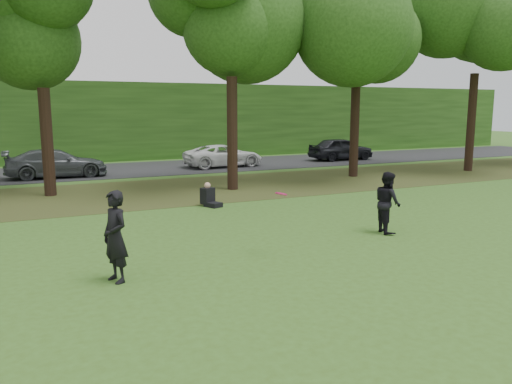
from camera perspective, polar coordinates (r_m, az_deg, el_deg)
ground at (r=8.51m, az=4.21°, el=-13.74°), size 120.00×120.00×0.00m
leaf_litter at (r=20.45m, az=-13.86°, el=-0.16°), size 60.00×7.00×0.01m
street at (r=28.27m, az=-17.07°, el=2.34°), size 70.00×7.00×0.02m
far_hedge at (r=34.03m, az=-18.73°, el=7.62°), size 70.00×3.00×5.00m
player_left at (r=10.08m, az=-15.78°, el=-4.93°), size 0.64×0.77×1.81m
player_right at (r=14.00m, az=14.81°, el=-1.14°), size 0.81×0.94×1.68m
parked_cars at (r=26.85m, az=-21.35°, el=3.27°), size 37.81×2.88×1.52m
frisbee at (r=11.32m, az=2.89°, el=-0.23°), size 0.28×0.27×0.14m
seated_person at (r=17.35m, az=-5.38°, el=-0.61°), size 0.66×0.83×0.83m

